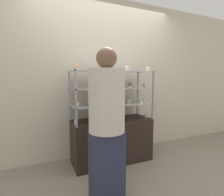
% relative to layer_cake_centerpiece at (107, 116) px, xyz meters
% --- Properties ---
extents(ground_plane, '(20.00, 20.00, 0.00)m').
position_rel_layer_cake_centerpiece_xyz_m(ground_plane, '(0.10, 0.03, -0.73)').
color(ground_plane, gray).
extents(back_wall, '(8.00, 0.05, 2.60)m').
position_rel_layer_cake_centerpiece_xyz_m(back_wall, '(0.10, 0.41, 0.57)').
color(back_wall, beige).
rests_on(back_wall, ground_plane).
extents(display_base, '(1.20, 0.46, 0.66)m').
position_rel_layer_cake_centerpiece_xyz_m(display_base, '(0.10, 0.03, -0.40)').
color(display_base, black).
rests_on(display_base, ground_plane).
extents(display_riser_lower, '(1.20, 0.46, 0.24)m').
position_rel_layer_cake_centerpiece_xyz_m(display_riser_lower, '(0.10, 0.03, 0.16)').
color(display_riser_lower, '#99999E').
rests_on(display_riser_lower, display_base).
extents(display_riser_middle, '(1.20, 0.46, 0.24)m').
position_rel_layer_cake_centerpiece_xyz_m(display_riser_middle, '(0.10, 0.03, 0.41)').
color(display_riser_middle, '#99999E').
rests_on(display_riser_middle, display_riser_lower).
extents(display_riser_upper, '(1.20, 0.46, 0.24)m').
position_rel_layer_cake_centerpiece_xyz_m(display_riser_upper, '(0.10, 0.03, 0.65)').
color(display_riser_upper, '#99999E').
rests_on(display_riser_upper, display_riser_middle).
extents(layer_cake_centerpiece, '(0.17, 0.17, 0.13)m').
position_rel_layer_cake_centerpiece_xyz_m(layer_cake_centerpiece, '(0.00, 0.00, 0.00)').
color(layer_cake_centerpiece, brown).
rests_on(layer_cake_centerpiece, display_base).
extents(sheet_cake_frosted, '(0.23, 0.14, 0.06)m').
position_rel_layer_cake_centerpiece_xyz_m(sheet_cake_frosted, '(-0.11, 0.04, 0.21)').
color(sheet_cake_frosted, '#DBBC84').
rests_on(sheet_cake_frosted, display_riser_lower).
extents(cupcake_0, '(0.05, 0.05, 0.07)m').
position_rel_layer_cake_centerpiece_xyz_m(cupcake_0, '(-0.46, -0.01, -0.03)').
color(cupcake_0, white).
rests_on(cupcake_0, display_base).
extents(cupcake_1, '(0.05, 0.05, 0.07)m').
position_rel_layer_cake_centerpiece_xyz_m(cupcake_1, '(0.65, -0.05, -0.03)').
color(cupcake_1, '#CCB28C').
rests_on(cupcake_1, display_base).
extents(price_tag_0, '(0.04, 0.00, 0.04)m').
position_rel_layer_cake_centerpiece_xyz_m(price_tag_0, '(0.13, -0.18, -0.04)').
color(price_tag_0, white).
rests_on(price_tag_0, display_base).
extents(cupcake_2, '(0.05, 0.05, 0.06)m').
position_rel_layer_cake_centerpiece_xyz_m(cupcake_2, '(-0.44, -0.04, 0.21)').
color(cupcake_2, '#CCB28C').
rests_on(cupcake_2, display_riser_lower).
extents(cupcake_3, '(0.05, 0.05, 0.06)m').
position_rel_layer_cake_centerpiece_xyz_m(cupcake_3, '(0.11, -0.06, 0.21)').
color(cupcake_3, '#CCB28C').
rests_on(cupcake_3, display_riser_lower).
extents(cupcake_4, '(0.05, 0.05, 0.06)m').
position_rel_layer_cake_centerpiece_xyz_m(cupcake_4, '(0.37, -0.02, 0.21)').
color(cupcake_4, beige).
rests_on(cupcake_4, display_riser_lower).
extents(cupcake_5, '(0.05, 0.05, 0.06)m').
position_rel_layer_cake_centerpiece_xyz_m(cupcake_5, '(0.63, -0.01, 0.21)').
color(cupcake_5, white).
rests_on(cupcake_5, display_riser_lower).
extents(price_tag_1, '(0.04, 0.00, 0.04)m').
position_rel_layer_cake_centerpiece_xyz_m(price_tag_1, '(0.49, -0.18, 0.20)').
color(price_tag_1, white).
rests_on(price_tag_1, display_riser_lower).
extents(cupcake_6, '(0.06, 0.06, 0.07)m').
position_rel_layer_cake_centerpiece_xyz_m(cupcake_6, '(-0.44, -0.01, 0.45)').
color(cupcake_6, white).
rests_on(cupcake_6, display_riser_middle).
extents(cupcake_7, '(0.06, 0.06, 0.07)m').
position_rel_layer_cake_centerpiece_xyz_m(cupcake_7, '(-0.16, -0.05, 0.45)').
color(cupcake_7, white).
rests_on(cupcake_7, display_riser_middle).
extents(cupcake_8, '(0.06, 0.06, 0.07)m').
position_rel_layer_cake_centerpiece_xyz_m(cupcake_8, '(0.10, -0.03, 0.45)').
color(cupcake_8, white).
rests_on(cupcake_8, display_riser_middle).
extents(cupcake_9, '(0.06, 0.06, 0.07)m').
position_rel_layer_cake_centerpiece_xyz_m(cupcake_9, '(0.36, -0.05, 0.45)').
color(cupcake_9, beige).
rests_on(cupcake_9, display_riser_middle).
extents(cupcake_10, '(0.06, 0.06, 0.07)m').
position_rel_layer_cake_centerpiece_xyz_m(cupcake_10, '(0.65, -0.01, 0.45)').
color(cupcake_10, beige).
rests_on(cupcake_10, display_riser_middle).
extents(price_tag_2, '(0.04, 0.00, 0.04)m').
position_rel_layer_cake_centerpiece_xyz_m(price_tag_2, '(0.03, -0.18, 0.44)').
color(price_tag_2, white).
rests_on(price_tag_2, display_riser_middle).
extents(cupcake_11, '(0.06, 0.06, 0.07)m').
position_rel_layer_cake_centerpiece_xyz_m(cupcake_11, '(-0.43, -0.02, 0.70)').
color(cupcake_11, white).
rests_on(cupcake_11, display_riser_upper).
extents(cupcake_12, '(0.06, 0.06, 0.07)m').
position_rel_layer_cake_centerpiece_xyz_m(cupcake_12, '(-0.09, -0.08, 0.70)').
color(cupcake_12, white).
rests_on(cupcake_12, display_riser_upper).
extents(cupcake_13, '(0.06, 0.06, 0.07)m').
position_rel_layer_cake_centerpiece_xyz_m(cupcake_13, '(0.28, -0.09, 0.70)').
color(cupcake_13, white).
rests_on(cupcake_13, display_riser_upper).
extents(cupcake_14, '(0.06, 0.06, 0.07)m').
position_rel_layer_cake_centerpiece_xyz_m(cupcake_14, '(0.65, -0.09, 0.70)').
color(cupcake_14, white).
rests_on(cupcake_14, display_riser_upper).
extents(price_tag_3, '(0.04, 0.00, 0.04)m').
position_rel_layer_cake_centerpiece_xyz_m(price_tag_3, '(0.07, -0.18, 0.69)').
color(price_tag_3, white).
rests_on(price_tag_3, display_riser_upper).
extents(donut_glazed, '(0.13, 0.13, 0.04)m').
position_rel_layer_cake_centerpiece_xyz_m(donut_glazed, '(0.34, 0.00, 0.68)').
color(donut_glazed, '#EFB2BC').
rests_on(donut_glazed, display_riser_upper).
extents(customer_figure, '(0.37, 0.37, 1.58)m').
position_rel_layer_cake_centerpiece_xyz_m(customer_figure, '(-0.29, -0.73, 0.12)').
color(customer_figure, '#282D47').
rests_on(customer_figure, ground_plane).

